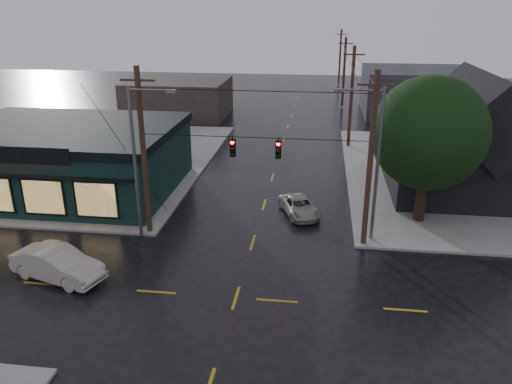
# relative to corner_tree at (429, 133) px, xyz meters

# --- Properties ---
(ground_plane) EXTENTS (160.00, 160.00, 0.00)m
(ground_plane) POSITION_rel_corner_tree_xyz_m (-10.29, -10.39, -5.89)
(ground_plane) COLOR black
(sidewalk_nw) EXTENTS (28.00, 28.00, 0.15)m
(sidewalk_nw) POSITION_rel_corner_tree_xyz_m (-30.29, 9.61, -5.82)
(sidewalk_nw) COLOR gray
(sidewalk_nw) RESTS_ON ground
(pizza_shop) EXTENTS (16.30, 12.34, 4.90)m
(pizza_shop) POSITION_rel_corner_tree_xyz_m (-25.29, 2.55, -3.33)
(pizza_shop) COLOR black
(pizza_shop) RESTS_ON ground
(ne_building) EXTENTS (12.60, 11.60, 8.75)m
(ne_building) POSITION_rel_corner_tree_xyz_m (4.71, 6.61, -1.42)
(ne_building) COLOR black
(ne_building) RESTS_ON ground
(corner_tree) EXTENTS (7.06, 7.06, 9.29)m
(corner_tree) POSITION_rel_corner_tree_xyz_m (0.00, 0.00, 0.00)
(corner_tree) COLOR black
(corner_tree) RESTS_ON ground
(utility_pole_nw) EXTENTS (2.00, 0.32, 10.15)m
(utility_pole_nw) POSITION_rel_corner_tree_xyz_m (-16.79, -3.89, -5.89)
(utility_pole_nw) COLOR black
(utility_pole_nw) RESTS_ON ground
(utility_pole_ne) EXTENTS (2.00, 0.32, 10.15)m
(utility_pole_ne) POSITION_rel_corner_tree_xyz_m (-3.79, -3.89, -5.89)
(utility_pole_ne) COLOR black
(utility_pole_ne) RESTS_ON ground
(utility_pole_far_a) EXTENTS (2.00, 0.32, 9.65)m
(utility_pole_far_a) POSITION_rel_corner_tree_xyz_m (-3.79, 17.61, -5.89)
(utility_pole_far_a) COLOR black
(utility_pole_far_a) RESTS_ON ground
(utility_pole_far_b) EXTENTS (2.00, 0.32, 9.15)m
(utility_pole_far_b) POSITION_rel_corner_tree_xyz_m (-3.79, 37.61, -5.89)
(utility_pole_far_b) COLOR black
(utility_pole_far_b) RESTS_ON ground
(utility_pole_far_c) EXTENTS (2.00, 0.32, 9.15)m
(utility_pole_far_c) POSITION_rel_corner_tree_xyz_m (-3.79, 57.61, -5.89)
(utility_pole_far_c) COLOR black
(utility_pole_far_c) RESTS_ON ground
(span_signal_assembly) EXTENTS (13.00, 0.48, 1.23)m
(span_signal_assembly) POSITION_rel_corner_tree_xyz_m (-10.19, -3.89, -0.19)
(span_signal_assembly) COLOR black
(span_signal_assembly) RESTS_ON ground
(streetlight_nw) EXTENTS (5.40, 0.30, 9.15)m
(streetlight_nw) POSITION_rel_corner_tree_xyz_m (-17.09, -4.59, -5.89)
(streetlight_nw) COLOR slate
(streetlight_nw) RESTS_ON ground
(streetlight_ne) EXTENTS (5.40, 0.30, 9.15)m
(streetlight_ne) POSITION_rel_corner_tree_xyz_m (-3.29, -3.19, -5.89)
(streetlight_ne) COLOR slate
(streetlight_ne) RESTS_ON ground
(bg_building_west) EXTENTS (12.00, 10.00, 4.40)m
(bg_building_west) POSITION_rel_corner_tree_xyz_m (-24.29, 29.61, -3.69)
(bg_building_west) COLOR #2E2621
(bg_building_west) RESTS_ON ground
(bg_building_east) EXTENTS (14.00, 12.00, 5.60)m
(bg_building_east) POSITION_rel_corner_tree_xyz_m (5.71, 34.61, -3.09)
(bg_building_east) COLOR #242529
(bg_building_east) RESTS_ON ground
(sedan_cream) EXTENTS (5.36, 3.17, 1.67)m
(sedan_cream) POSITION_rel_corner_tree_xyz_m (-19.67, -9.77, -5.06)
(sedan_cream) COLOR #B6B5A0
(sedan_cream) RESTS_ON ground
(suv_silver) EXTENTS (3.26, 4.59, 1.16)m
(suv_silver) POSITION_rel_corner_tree_xyz_m (-7.74, 0.15, -5.31)
(suv_silver) COLOR gray
(suv_silver) RESTS_ON ground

